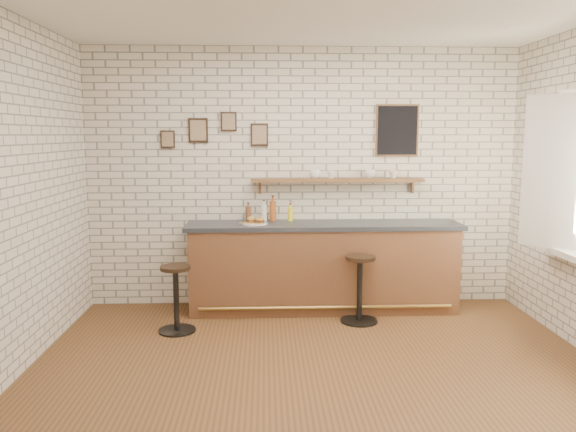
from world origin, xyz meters
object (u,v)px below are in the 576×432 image
(shelf_cup_a, at_px, (315,174))
(bar_stool_left, at_px, (176,297))
(sandwich_plate, at_px, (255,224))
(bitters_bottle_white, at_px, (264,212))
(ciabatta_sandwich, at_px, (256,220))
(shelf_cup_c, at_px, (370,174))
(shelf_cup_d, at_px, (393,175))
(shelf_cup_b, at_px, (331,175))
(bitters_bottle_amber, at_px, (273,211))
(bar_counter, at_px, (323,266))
(condiment_bottle_yellow, at_px, (290,214))
(bar_stool_right, at_px, (360,287))
(bitters_bottle_brown, at_px, (248,214))

(shelf_cup_a, bearing_deg, bar_stool_left, 179.75)
(sandwich_plate, distance_m, bitters_bottle_white, 0.28)
(ciabatta_sandwich, bearing_deg, shelf_cup_c, 10.88)
(bar_stool_left, distance_m, shelf_cup_d, 2.81)
(shelf_cup_b, bearing_deg, bitters_bottle_amber, 128.56)
(shelf_cup_a, bearing_deg, bar_counter, -97.78)
(condiment_bottle_yellow, bearing_deg, shelf_cup_c, 0.98)
(bar_counter, height_order, bar_stool_right, bar_counter)
(shelf_cup_d, bearing_deg, shelf_cup_b, -179.23)
(bar_counter, bearing_deg, condiment_bottle_yellow, 153.34)
(sandwich_plate, xyz_separation_m, shelf_cup_b, (0.88, 0.25, 0.53))
(shelf_cup_b, bearing_deg, bitters_bottle_brown, 128.16)
(condiment_bottle_yellow, xyz_separation_m, bar_stool_left, (-1.20, -0.86, -0.73))
(bitters_bottle_brown, xyz_separation_m, shelf_cup_d, (1.68, 0.02, 0.45))
(ciabatta_sandwich, distance_m, condiment_bottle_yellow, 0.47)
(condiment_bottle_yellow, distance_m, bar_stool_left, 1.65)
(ciabatta_sandwich, height_order, bitters_bottle_white, bitters_bottle_white)
(bitters_bottle_brown, bearing_deg, bar_stool_left, -129.96)
(bitters_bottle_brown, height_order, bitters_bottle_white, bitters_bottle_white)
(sandwich_plate, distance_m, bar_stool_left, 1.20)
(bar_stool_right, xyz_separation_m, shelf_cup_b, (-0.25, 0.65, 1.16))
(bar_counter, bearing_deg, shelf_cup_c, 19.84)
(bar_stool_left, xyz_separation_m, shelf_cup_c, (2.13, 0.87, 1.18))
(bitters_bottle_brown, bearing_deg, shelf_cup_b, 0.95)
(bar_counter, relative_size, bar_stool_right, 4.28)
(bitters_bottle_amber, distance_m, bar_stool_right, 1.34)
(shelf_cup_c, bearing_deg, shelf_cup_b, 109.70)
(ciabatta_sandwich, xyz_separation_m, bar_stool_left, (-0.81, -0.62, -0.69))
(bar_counter, relative_size, sandwich_plate, 11.07)
(sandwich_plate, bearing_deg, shelf_cup_b, 16.18)
(bar_stool_right, relative_size, shelf_cup_a, 5.87)
(shelf_cup_b, distance_m, shelf_cup_d, 0.73)
(condiment_bottle_yellow, bearing_deg, bitters_bottle_white, -180.00)
(bitters_bottle_white, relative_size, bitters_bottle_amber, 0.82)
(sandwich_plate, xyz_separation_m, bitters_bottle_brown, (-0.08, 0.24, 0.08))
(bitters_bottle_amber, relative_size, shelf_cup_b, 3.23)
(sandwich_plate, xyz_separation_m, ciabatta_sandwich, (0.01, 0.00, 0.04))
(condiment_bottle_yellow, relative_size, shelf_cup_c, 1.61)
(bitters_bottle_brown, height_order, condiment_bottle_yellow, bitters_bottle_brown)
(ciabatta_sandwich, bearing_deg, shelf_cup_b, 16.35)
(bar_stool_right, bearing_deg, shelf_cup_c, 72.14)
(bitters_bottle_brown, xyz_separation_m, bar_stool_left, (-0.72, -0.86, -0.73))
(bitters_bottle_white, bearing_deg, shelf_cup_b, 1.17)
(condiment_bottle_yellow, distance_m, shelf_cup_c, 1.03)
(bar_stool_right, bearing_deg, sandwich_plate, 160.60)
(ciabatta_sandwich, distance_m, shelf_cup_c, 1.44)
(condiment_bottle_yellow, distance_m, shelf_cup_d, 1.28)
(bitters_bottle_brown, bearing_deg, ciabatta_sandwich, -69.80)
(sandwich_plate, distance_m, shelf_cup_b, 1.05)
(condiment_bottle_yellow, relative_size, shelf_cup_d, 2.14)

